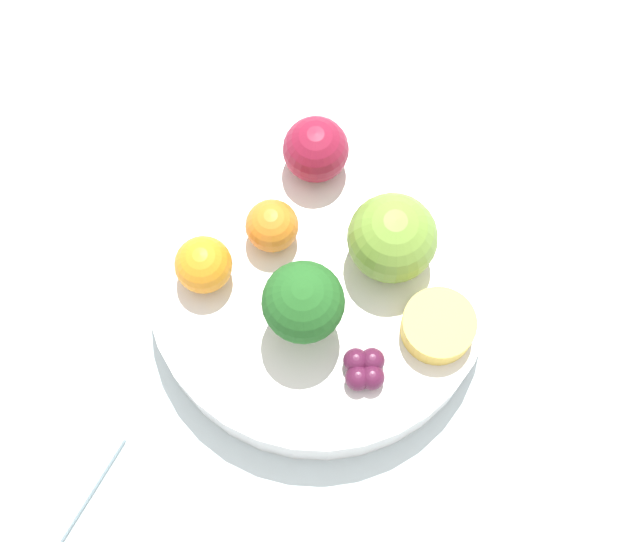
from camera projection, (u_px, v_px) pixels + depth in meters
ground_plane at (320, 304)px, 0.64m from camera, size 6.00×6.00×0.00m
table_surface at (320, 300)px, 0.63m from camera, size 1.20×1.20×0.02m
bowl at (320, 286)px, 0.60m from camera, size 0.23×0.23×0.04m
broccoli at (303, 303)px, 0.54m from camera, size 0.05×0.05×0.07m
apple_red at (316, 149)px, 0.59m from camera, size 0.04×0.04×0.04m
apple_green at (392, 238)px, 0.56m from camera, size 0.06×0.06×0.06m
orange_front at (276, 221)px, 0.58m from camera, size 0.03×0.03×0.03m
orange_back at (204, 265)px, 0.57m from camera, size 0.04×0.04×0.04m
grape_cluster at (364, 369)px, 0.56m from camera, size 0.03×0.03×0.02m
small_cup at (438, 326)px, 0.56m from camera, size 0.05×0.05×0.02m
napkin at (4, 484)px, 0.57m from camera, size 0.15×0.13×0.01m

